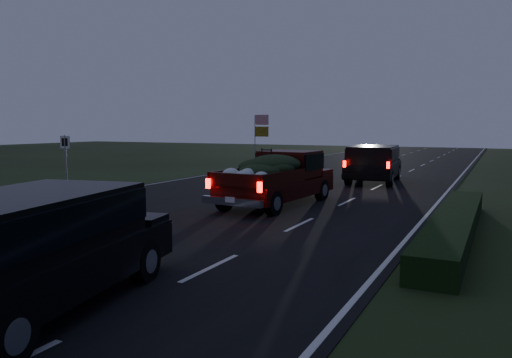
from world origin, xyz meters
The scene contains 7 objects.
ground centered at (0.00, 0.00, 0.00)m, with size 120.00×120.00×0.00m, color black.
road_asphalt centered at (0.00, 0.00, 0.01)m, with size 14.00×120.00×0.02m, color black.
hedge_row centered at (7.80, 3.00, 0.30)m, with size 1.00×10.00×0.60m, color black.
route_sign centered at (-8.50, 5.00, 1.66)m, with size 0.55×0.08×2.50m.
pickup_truck centered at (1.47, 5.69, 1.11)m, with size 2.59×5.81×2.97m.
lead_suv centered at (2.96, 14.50, 1.17)m, with size 2.71×5.54×1.54m.
rear_suv centered at (2.35, -5.83, 1.16)m, with size 3.20×5.66×1.53m.
Camera 1 is at (8.87, -11.02, 2.92)m, focal length 35.00 mm.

